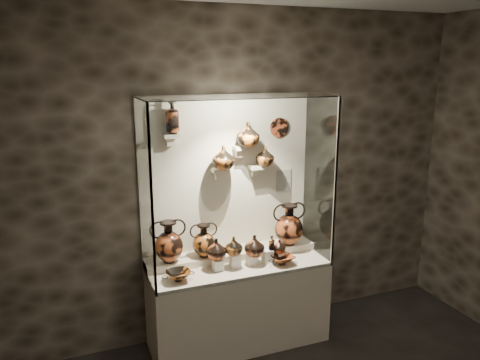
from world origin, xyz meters
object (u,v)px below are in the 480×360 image
Objects in this scene: amphora_left at (169,242)px; ovoid_vase_a at (223,158)px; jug_a at (216,249)px; kylix_right at (282,259)px; ovoid_vase_c at (265,156)px; lekythos_small at (271,242)px; jug_c at (254,246)px; amphora_right at (289,224)px; ovoid_vase_b at (248,134)px; lekythos_tall at (172,116)px; jug_e at (279,246)px; kylix_left at (178,275)px; amphora_mid at (204,240)px; jug_b at (234,246)px.

amphora_left is 1.76× the size of ovoid_vase_a.
jug_a is 0.73× the size of kylix_right.
lekythos_small is at bearing -85.74° from ovoid_vase_c.
amphora_right is at bearing 38.79° from jug_c.
ovoid_vase_b reaches higher than lekythos_small.
amphora_right is 1.59m from lekythos_tall.
kylix_left is at bearing 176.96° from jug_e.
lekythos_small is 0.68× the size of ovoid_vase_b.
lekythos_small is 0.49× the size of lekythos_tall.
amphora_right is 0.84m from jug_a.
amphora_left is at bearing 80.46° from kylix_left.
lekythos_small is at bearing -7.89° from kylix_left.
kylix_right is at bearing -1.76° from jug_a.
lekythos_tall reaches higher than ovoid_vase_a.
amphora_mid is 0.48m from jug_c.
kylix_left is (-0.75, -0.07, -0.14)m from jug_c.
amphora_mid is (0.33, 0.00, -0.04)m from amphora_left.
jug_c is at bearing -141.03° from amphora_right.
lekythos_tall is 1.72× the size of ovoid_vase_c.
jug_b is at bearing -166.07° from lekythos_small.
ovoid_vase_a reaches higher than jug_c.
amphora_right reaches higher than jug_b.
jug_b reaches higher than kylix_right.
ovoid_vase_c is (0.89, -0.03, -0.42)m from lekythos_tall.
amphora_right is at bearing -12.21° from amphora_left.
ovoid_vase_c reaches higher than jug_b.
ovoid_vase_a is (0.55, 0.05, 0.73)m from amphora_left.
ovoid_vase_b is (0.24, 0.24, 0.99)m from jug_b.
jug_a is 0.84m from ovoid_vase_a.
jug_a is 0.64m from kylix_right.
amphora_left is 1.05m from jug_e.
ovoid_vase_c is at bearing 178.06° from amphora_right.
ovoid_vase_c reaches higher than jug_e.
lekythos_small is 0.58× the size of kylix_right.
ovoid_vase_c reaches higher than jug_c.
lekythos_tall is (-0.30, 0.26, 1.20)m from jug_a.
amphora_right reaches higher than amphora_left.
lekythos_tall reaches higher than kylix_right.
lekythos_tall is at bearing -169.03° from ovoid_vase_c.
ovoid_vase_a reaches higher than amphora_mid.
jug_c is 0.63× the size of lekythos_tall.
lekythos_small is 0.70× the size of ovoid_vase_a.
kylix_right is (0.61, -0.12, -0.14)m from jug_a.
ovoid_vase_b is at bearing -9.37° from amphora_mid.
ovoid_vase_c reaches higher than kylix_left.
lekythos_tall reaches higher than lekythos_small.
lekythos_tall is 1.43× the size of ovoid_vase_a.
amphora_mid is at bearing -161.73° from ovoid_vase_c.
lekythos_small is at bearing 5.05° from jug_b.
amphora_left is 2.99× the size of jug_e.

